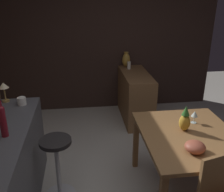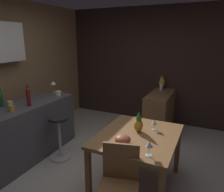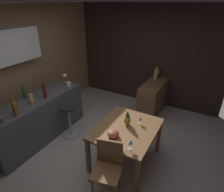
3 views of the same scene
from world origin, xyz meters
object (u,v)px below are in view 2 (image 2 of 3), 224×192
at_px(cup_white, 58,93).
at_px(counter_lamp, 53,84).
at_px(wine_glass_right, 149,145).
at_px(pineapple_centerpiece, 139,123).
at_px(dining_table, 138,141).
at_px(wine_bottle_green, 1,99).
at_px(wine_bottle_ruby, 28,96).
at_px(vase_brass, 162,83).
at_px(cup_mustard, 11,108).
at_px(pillar_candle_tall, 161,87).
at_px(fruit_bowl, 123,139).
at_px(sideboard_cabinet, 160,112).
at_px(chair_near_window, 119,184).
at_px(bar_stool, 60,137).
at_px(cup_cream, 10,104).
at_px(wine_glass_left, 154,122).

bearing_deg(cup_white, counter_lamp, 61.06).
bearing_deg(wine_glass_right, pineapple_centerpiece, 28.96).
distance_m(dining_table, cup_white, 1.86).
relative_size(wine_bottle_green, counter_lamp, 1.23).
xyz_separation_m(pineapple_centerpiece, wine_bottle_ruby, (-0.16, 1.72, 0.20)).
bearing_deg(vase_brass, counter_lamp, 133.35).
xyz_separation_m(cup_mustard, pillar_candle_tall, (2.54, -1.58, -0.06)).
bearing_deg(pineapple_centerpiece, fruit_bowl, 171.68).
bearing_deg(wine_bottle_green, dining_table, -82.46).
bearing_deg(cup_white, sideboard_cabinet, -51.39).
height_order(sideboard_cabinet, wine_glass_right, wine_glass_right).
height_order(pineapple_centerpiece, wine_bottle_ruby, wine_bottle_ruby).
xyz_separation_m(chair_near_window, fruit_bowl, (0.38, 0.12, 0.29)).
xyz_separation_m(dining_table, cup_white, (0.61, 1.74, 0.29)).
relative_size(pineapple_centerpiece, fruit_bowl, 1.48).
bearing_deg(chair_near_window, bar_stool, 60.52).
distance_m(wine_bottle_green, cup_mustard, 0.34).
height_order(dining_table, wine_glass_right, wine_glass_right).
height_order(dining_table, vase_brass, vase_brass).
bearing_deg(cup_white, pillar_candle_tall, -44.35).
xyz_separation_m(wine_glass_right, cup_white, (1.04, 1.99, 0.08)).
height_order(pineapple_centerpiece, pillar_candle_tall, pineapple_centerpiece).
bearing_deg(bar_stool, cup_cream, 118.40).
xyz_separation_m(sideboard_cabinet, wine_bottle_green, (-2.15, 1.96, 0.62)).
height_order(pineapple_centerpiece, wine_bottle_green, wine_bottle_green).
bearing_deg(cup_mustard, cup_white, -3.14).
xyz_separation_m(dining_table, bar_stool, (0.10, 1.35, -0.27)).
distance_m(wine_glass_left, wine_glass_right, 0.67).
relative_size(cup_mustard, vase_brass, 0.40).
xyz_separation_m(wine_bottle_green, cup_white, (0.88, -0.37, -0.08)).
height_order(wine_bottle_ruby, cup_cream, wine_bottle_ruby).
relative_size(bar_stool, counter_lamp, 3.10).
distance_m(wine_glass_left, cup_white, 1.92).
xyz_separation_m(cup_white, pillar_candle_tall, (1.56, -1.52, -0.06)).
distance_m(fruit_bowl, cup_white, 1.89).
bearing_deg(dining_table, cup_white, 70.79).
distance_m(sideboard_cabinet, cup_mustard, 2.83).
xyz_separation_m(cup_cream, pillar_candle_tall, (2.40, -1.77, -0.06)).
bearing_deg(cup_mustard, cup_cream, 54.95).
bearing_deg(sideboard_cabinet, wine_glass_right, -170.05).
distance_m(sideboard_cabinet, pineapple_centerpiece, 1.85).
relative_size(wine_bottle_green, cup_mustard, 2.67).
distance_m(chair_near_window, wine_bottle_ruby, 1.97).
xyz_separation_m(wine_glass_right, counter_lamp, (1.15, 2.20, 0.21)).
bearing_deg(wine_bottle_ruby, wine_bottle_green, 119.62).
distance_m(pineapple_centerpiece, cup_white, 1.79).
height_order(cup_mustard, cup_white, cup_mustard).
relative_size(dining_table, fruit_bowl, 6.19).
relative_size(sideboard_cabinet, pillar_candle_tall, 6.91).
bearing_deg(vase_brass, chair_near_window, -174.86).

